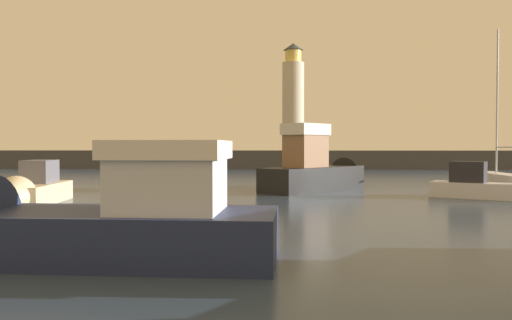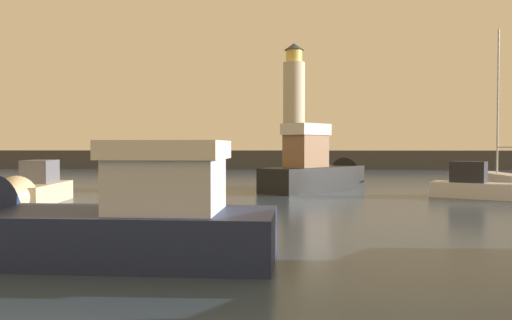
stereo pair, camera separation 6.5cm
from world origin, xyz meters
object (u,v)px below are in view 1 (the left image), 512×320
at_px(lighthouse, 293,100).
at_px(sailboat_moored, 500,178).
at_px(motorboat_6, 63,223).
at_px(motorboat_3, 322,170).
at_px(motorboat_5, 28,192).
at_px(motorboat_0, 493,187).

xyz_separation_m(lighthouse, sailboat_moored, (12.64, -24.52, -7.29)).
bearing_deg(motorboat_6, sailboat_moored, 49.62).
relative_size(lighthouse, motorboat_3, 1.50).
relative_size(motorboat_6, sailboat_moored, 0.87).
bearing_deg(motorboat_5, motorboat_6, -60.32).
bearing_deg(motorboat_6, motorboat_0, 42.49).
bearing_deg(sailboat_moored, motorboat_6, -130.38).
bearing_deg(lighthouse, motorboat_0, -75.42).
relative_size(lighthouse, sailboat_moored, 1.18).
bearing_deg(motorboat_3, lighthouse, 91.66).
relative_size(motorboat_0, sailboat_moored, 0.54).
height_order(motorboat_3, sailboat_moored, sailboat_moored).
bearing_deg(motorboat_5, motorboat_0, 9.79).
bearing_deg(motorboat_5, sailboat_moored, 26.09).
distance_m(motorboat_5, sailboat_moored, 28.04).
relative_size(lighthouse, motorboat_0, 2.19).
distance_m(motorboat_6, sailboat_moored, 29.77).
xyz_separation_m(motorboat_6, sailboat_moored, (19.29, 22.68, -0.31)).
height_order(motorboat_0, motorboat_5, motorboat_5).
xyz_separation_m(motorboat_5, motorboat_6, (5.90, -10.35, 0.22)).
relative_size(motorboat_3, motorboat_6, 0.90).
bearing_deg(motorboat_6, motorboat_3, 68.63).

